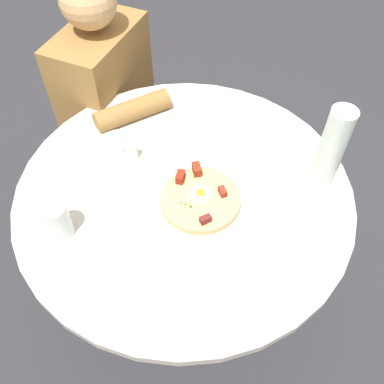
{
  "coord_description": "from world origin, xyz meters",
  "views": [
    {
      "loc": [
        0.71,
        0.33,
        1.73
      ],
      "look_at": [
        0.02,
        0.03,
        0.78
      ],
      "focal_mm": 39.68,
      "sensor_mm": 36.0,
      "label": 1
    }
  ],
  "objects_px": {
    "bread_plate": "(209,137)",
    "person_seated": "(113,123)",
    "fork": "(96,148)",
    "water_glass": "(58,220)",
    "salt_shaker": "(133,151)",
    "pizza_plate": "(200,203)",
    "breakfast_pizza": "(200,198)",
    "water_bottle": "(332,147)",
    "knife": "(98,140)",
    "dining_table": "(185,223)"
  },
  "relations": [
    {
      "from": "water_bottle",
      "to": "knife",
      "type": "bearing_deg",
      "value": -79.2
    },
    {
      "from": "breakfast_pizza",
      "to": "water_bottle",
      "type": "relative_size",
      "value": 0.87
    },
    {
      "from": "fork",
      "to": "water_bottle",
      "type": "bearing_deg",
      "value": -7.52
    },
    {
      "from": "water_glass",
      "to": "water_bottle",
      "type": "distance_m",
      "value": 0.77
    },
    {
      "from": "bread_plate",
      "to": "water_glass",
      "type": "xyz_separation_m",
      "value": [
        0.49,
        -0.23,
        0.05
      ]
    },
    {
      "from": "pizza_plate",
      "to": "water_glass",
      "type": "xyz_separation_m",
      "value": [
        0.23,
        -0.31,
        0.05
      ]
    },
    {
      "from": "pizza_plate",
      "to": "fork",
      "type": "distance_m",
      "value": 0.39
    },
    {
      "from": "pizza_plate",
      "to": "breakfast_pizza",
      "type": "xyz_separation_m",
      "value": [
        -0.0,
        -0.0,
        0.02
      ]
    },
    {
      "from": "salt_shaker",
      "to": "water_bottle",
      "type": "bearing_deg",
      "value": 104.89
    },
    {
      "from": "pizza_plate",
      "to": "water_bottle",
      "type": "bearing_deg",
      "value": 128.7
    },
    {
      "from": "breakfast_pizza",
      "to": "water_glass",
      "type": "distance_m",
      "value": 0.39
    },
    {
      "from": "fork",
      "to": "bread_plate",
      "type": "bearing_deg",
      "value": 10.13
    },
    {
      "from": "person_seated",
      "to": "water_glass",
      "type": "xyz_separation_m",
      "value": [
        0.65,
        0.26,
        0.3
      ]
    },
    {
      "from": "person_seated",
      "to": "breakfast_pizza",
      "type": "height_order",
      "value": "person_seated"
    },
    {
      "from": "pizza_plate",
      "to": "bread_plate",
      "type": "bearing_deg",
      "value": -163.35
    },
    {
      "from": "salt_shaker",
      "to": "dining_table",
      "type": "bearing_deg",
      "value": 74.67
    },
    {
      "from": "fork",
      "to": "water_glass",
      "type": "distance_m",
      "value": 0.32
    },
    {
      "from": "dining_table",
      "to": "salt_shaker",
      "type": "distance_m",
      "value": 0.29
    },
    {
      "from": "dining_table",
      "to": "water_bottle",
      "type": "height_order",
      "value": "water_bottle"
    },
    {
      "from": "salt_shaker",
      "to": "pizza_plate",
      "type": "bearing_deg",
      "value": 71.23
    },
    {
      "from": "knife",
      "to": "pizza_plate",
      "type": "bearing_deg",
      "value": -35.65
    },
    {
      "from": "knife",
      "to": "water_glass",
      "type": "height_order",
      "value": "water_glass"
    },
    {
      "from": "person_seated",
      "to": "bread_plate",
      "type": "distance_m",
      "value": 0.58
    },
    {
      "from": "knife",
      "to": "water_glass",
      "type": "distance_m",
      "value": 0.35
    },
    {
      "from": "dining_table",
      "to": "water_glass",
      "type": "distance_m",
      "value": 0.43
    },
    {
      "from": "fork",
      "to": "water_glass",
      "type": "relative_size",
      "value": 1.64
    },
    {
      "from": "fork",
      "to": "breakfast_pizza",
      "type": "bearing_deg",
      "value": -31.14
    },
    {
      "from": "water_glass",
      "to": "water_bottle",
      "type": "height_order",
      "value": "water_bottle"
    },
    {
      "from": "water_glass",
      "to": "person_seated",
      "type": "bearing_deg",
      "value": -158.01
    },
    {
      "from": "person_seated",
      "to": "pizza_plate",
      "type": "bearing_deg",
      "value": 53.87
    },
    {
      "from": "person_seated",
      "to": "water_bottle",
      "type": "height_order",
      "value": "person_seated"
    },
    {
      "from": "breakfast_pizza",
      "to": "knife",
      "type": "height_order",
      "value": "breakfast_pizza"
    },
    {
      "from": "breakfast_pizza",
      "to": "fork",
      "type": "bearing_deg",
      "value": -99.94
    },
    {
      "from": "dining_table",
      "to": "salt_shaker",
      "type": "height_order",
      "value": "salt_shaker"
    },
    {
      "from": "water_bottle",
      "to": "salt_shaker",
      "type": "relative_size",
      "value": 4.78
    },
    {
      "from": "bread_plate",
      "to": "person_seated",
      "type": "bearing_deg",
      "value": -107.74
    },
    {
      "from": "dining_table",
      "to": "breakfast_pizza",
      "type": "relative_size",
      "value": 4.35
    },
    {
      "from": "fork",
      "to": "salt_shaker",
      "type": "relative_size",
      "value": 3.3
    },
    {
      "from": "dining_table",
      "to": "water_bottle",
      "type": "distance_m",
      "value": 0.52
    },
    {
      "from": "bread_plate",
      "to": "water_glass",
      "type": "bearing_deg",
      "value": -25.14
    },
    {
      "from": "water_bottle",
      "to": "water_glass",
      "type": "bearing_deg",
      "value": -52.11
    },
    {
      "from": "fork",
      "to": "knife",
      "type": "height_order",
      "value": "same"
    },
    {
      "from": "water_glass",
      "to": "knife",
      "type": "bearing_deg",
      "value": -164.62
    },
    {
      "from": "person_seated",
      "to": "pizza_plate",
      "type": "distance_m",
      "value": 0.75
    },
    {
      "from": "fork",
      "to": "knife",
      "type": "xyz_separation_m",
      "value": [
        -0.03,
        -0.01,
        0.0
      ]
    },
    {
      "from": "dining_table",
      "to": "person_seated",
      "type": "height_order",
      "value": "person_seated"
    },
    {
      "from": "water_glass",
      "to": "breakfast_pizza",
      "type": "bearing_deg",
      "value": 127.48
    },
    {
      "from": "dining_table",
      "to": "salt_shaker",
      "type": "xyz_separation_m",
      "value": [
        -0.05,
        -0.19,
        0.21
      ]
    },
    {
      "from": "bread_plate",
      "to": "fork",
      "type": "height_order",
      "value": "bread_plate"
    },
    {
      "from": "fork",
      "to": "salt_shaker",
      "type": "distance_m",
      "value": 0.13
    }
  ]
}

